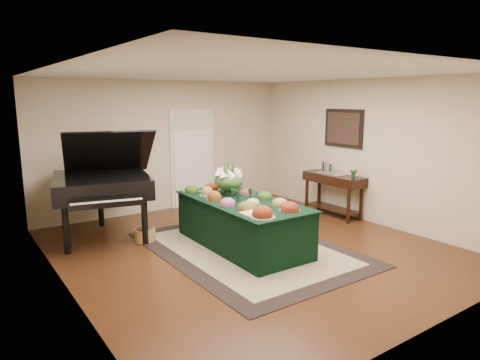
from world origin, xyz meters
TOP-DOWN VIEW (x-y plane):
  - ground at (0.00, 0.00)m, footprint 6.00×6.00m
  - area_rug at (-0.07, -0.01)m, footprint 2.57×3.60m
  - kitchen_doorway at (0.60, 2.97)m, footprint 1.05×0.07m
  - buffet_table at (-0.07, 0.14)m, footprint 1.17×2.42m
  - food_platters at (-0.09, 0.20)m, footprint 1.01×2.31m
  - cutting_board at (-0.38, -0.62)m, footprint 0.36×0.36m
  - green_goblets at (-0.11, 0.15)m, footprint 0.32×0.22m
  - floral_centerpiece at (-0.01, 0.61)m, footprint 0.49×0.49m
  - grand_piano at (-1.72, 1.87)m, footprint 1.93×2.07m
  - wicker_basket at (-1.25, 1.27)m, footprint 0.34×0.34m
  - mahogany_sideboard at (2.50, 0.61)m, footprint 0.45×1.33m
  - tea_service at (2.50, 0.76)m, footprint 0.34×0.58m
  - pink_bouquet at (2.50, 0.12)m, footprint 0.16×0.16m
  - wall_painting at (2.72, 0.61)m, footprint 0.05×0.95m

SIDE VIEW (x-z plane):
  - ground at x=0.00m, z-range 0.00..0.00m
  - area_rug at x=-0.07m, z-range 0.00..0.01m
  - wicker_basket at x=-1.25m, z-range 0.00..0.21m
  - buffet_table at x=-0.07m, z-range 0.00..0.76m
  - mahogany_sideboard at x=2.50m, z-range 0.23..1.07m
  - cutting_board at x=-0.38m, z-range 0.74..0.84m
  - food_platters at x=-0.09m, z-range 0.74..0.87m
  - green_goblets at x=-0.11m, z-range 0.76..0.94m
  - grand_piano at x=-1.72m, z-range 0.01..1.84m
  - tea_service at x=2.50m, z-range 0.81..1.11m
  - pink_bouquet at x=2.50m, z-range 0.87..1.08m
  - kitchen_doorway at x=0.60m, z-range -0.03..2.07m
  - floral_centerpiece at x=-0.01m, z-range 0.80..1.29m
  - wall_painting at x=2.72m, z-range 1.38..2.12m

